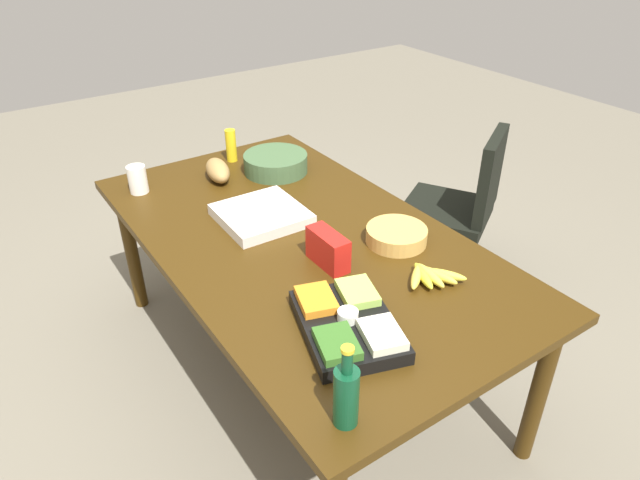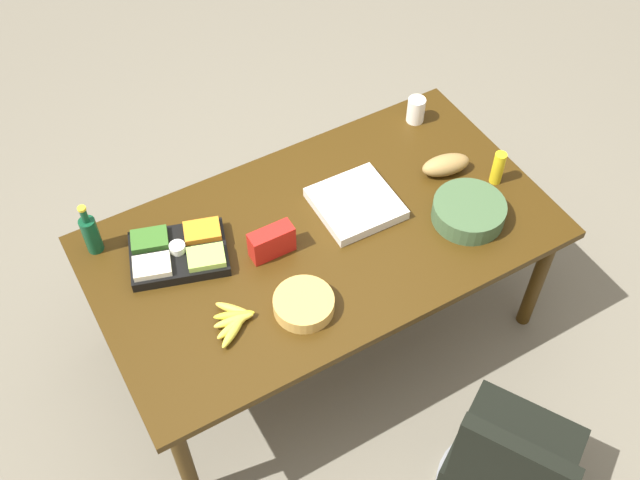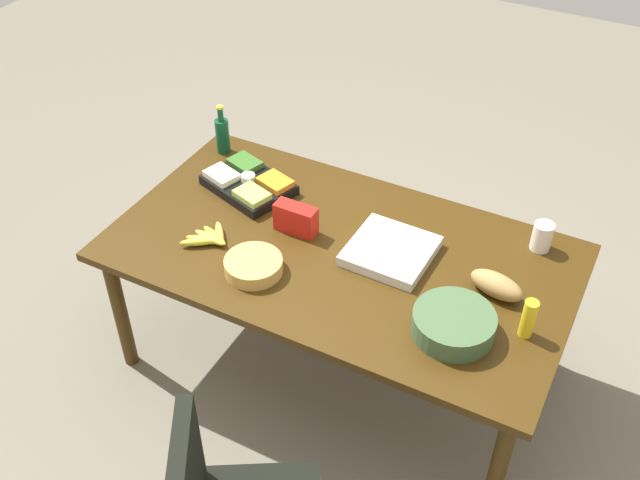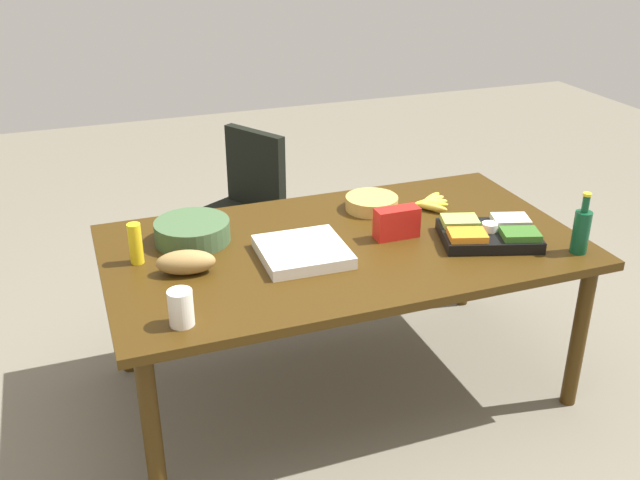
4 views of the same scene
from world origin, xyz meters
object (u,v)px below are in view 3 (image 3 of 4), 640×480
at_px(mustard_bottle, 528,319).
at_px(veggie_tray, 249,183).
at_px(conference_table, 340,261).
at_px(banana_bunch, 209,238).
at_px(mayo_jar, 542,237).
at_px(salad_bowl, 454,324).
at_px(bread_loaf, 497,285).
at_px(chip_bowl, 254,266).
at_px(pizza_box, 390,251).
at_px(wine_bottle, 222,134).
at_px(chip_bag_red, 296,219).

distance_m(mustard_bottle, veggie_tray, 1.53).
relative_size(conference_table, banana_bunch, 8.86).
xyz_separation_m(mayo_jar, salad_bowl, (0.17, 0.67, -0.02)).
bearing_deg(mayo_jar, conference_table, 28.35).
xyz_separation_m(bread_loaf, chip_bowl, (0.98, 0.35, -0.02)).
distance_m(pizza_box, wine_bottle, 1.19).
xyz_separation_m(mustard_bottle, wine_bottle, (1.79, -0.55, 0.02)).
bearing_deg(chip_bowl, salad_bowl, -176.11).
distance_m(banana_bunch, chip_bag_red, 0.41).
bearing_deg(veggie_tray, salad_bowl, 160.04).
xyz_separation_m(mayo_jar, mustard_bottle, (-0.09, 0.55, 0.02)).
height_order(bread_loaf, chip_bowl, bread_loaf).
distance_m(conference_table, wine_bottle, 1.03).
relative_size(veggie_tray, chip_bowl, 1.92).
relative_size(mayo_jar, bread_loaf, 0.57).
relative_size(conference_table, chip_bag_red, 10.40).
height_order(chip_bag_red, veggie_tray, chip_bag_red).
bearing_deg(salad_bowl, bread_loaf, -106.02).
bearing_deg(wine_bottle, conference_table, 154.61).
bearing_deg(banana_bunch, chip_bowl, 164.93).
bearing_deg(bread_loaf, banana_bunch, 12.33).
distance_m(conference_table, salad_bowl, 0.68).
height_order(banana_bunch, chip_bowl, chip_bowl).
bearing_deg(veggie_tray, mustard_bottle, 167.81).
xyz_separation_m(banana_bunch, bread_loaf, (-1.26, -0.28, 0.03)).
distance_m(mayo_jar, veggie_tray, 1.42).
bearing_deg(bread_loaf, chip_bowl, 19.85).
distance_m(mayo_jar, chip_bag_red, 1.11).
height_order(pizza_box, bread_loaf, bread_loaf).
xyz_separation_m(salad_bowl, chip_bag_red, (0.87, -0.27, 0.02)).
relative_size(mustard_bottle, bread_loaf, 0.73).
relative_size(mayo_jar, chip_bowl, 0.53).
distance_m(pizza_box, mustard_bottle, 0.70).
bearing_deg(salad_bowl, mayo_jar, -104.27).
height_order(chip_bag_red, chip_bowl, chip_bag_red).
distance_m(salad_bowl, veggie_tray, 1.31).
xyz_separation_m(pizza_box, veggie_tray, (0.83, -0.13, 0.01)).
height_order(salad_bowl, wine_bottle, wine_bottle).
distance_m(wine_bottle, veggie_tray, 0.39).
relative_size(pizza_box, mayo_jar, 2.64).
relative_size(pizza_box, bread_loaf, 1.50).
bearing_deg(mustard_bottle, banana_bunch, 4.36).
height_order(pizza_box, wine_bottle, wine_bottle).
height_order(mayo_jar, chip_bag_red, chip_bag_red).
bearing_deg(wine_bottle, bread_loaf, 166.55).
height_order(pizza_box, mayo_jar, mayo_jar).
bearing_deg(wine_bottle, salad_bowl, 156.14).
distance_m(bread_loaf, veggie_tray, 1.33).
bearing_deg(banana_bunch, bread_loaf, -167.67).
relative_size(conference_table, mayo_jar, 15.25).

